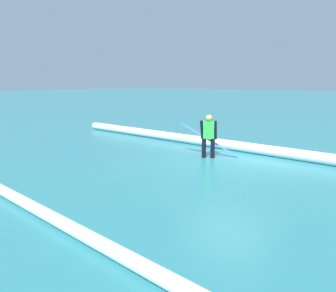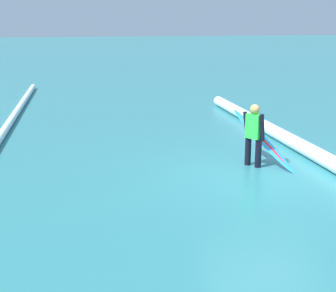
{
  "view_description": "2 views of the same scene",
  "coord_description": "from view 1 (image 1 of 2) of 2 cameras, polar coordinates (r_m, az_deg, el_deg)",
  "views": [
    {
      "loc": [
        -4.62,
        8.8,
        2.42
      ],
      "look_at": [
        0.9,
        1.97,
        0.68
      ],
      "focal_mm": 34.83,
      "sensor_mm": 36.0,
      "label": 1
    },
    {
      "loc": [
        -9.49,
        4.3,
        3.2
      ],
      "look_at": [
        0.31,
        2.05,
        0.7
      ],
      "focal_mm": 54.78,
      "sensor_mm": 36.0,
      "label": 2
    }
  ],
  "objects": [
    {
      "name": "surfboard",
      "position": [
        10.88,
        7.1,
        1.17
      ],
      "size": [
        1.98,
        0.97,
        1.12
      ],
      "color": "#268CE5",
      "rests_on": "ground_plane"
    },
    {
      "name": "surfer",
      "position": [
        10.5,
        7.11,
        2.11
      ],
      "size": [
        0.46,
        0.38,
        1.39
      ],
      "rotation": [
        0.0,
        0.0,
        3.69
      ],
      "color": "black",
      "rests_on": "ground_plane"
    },
    {
      "name": "wave_crest_foreground",
      "position": [
        11.37,
        16.5,
        -0.67
      ],
      "size": [
        18.72,
        1.07,
        0.35
      ],
      "primitive_type": "cylinder",
      "rotation": [
        0.0,
        1.57,
        -0.04
      ],
      "color": "white",
      "rests_on": "ground_plane"
    },
    {
      "name": "ground_plane",
      "position": [
        10.23,
        10.93,
        -2.7
      ],
      "size": [
        178.86,
        178.86,
        0.0
      ],
      "primitive_type": "plane",
      "color": "#29757C"
    }
  ]
}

